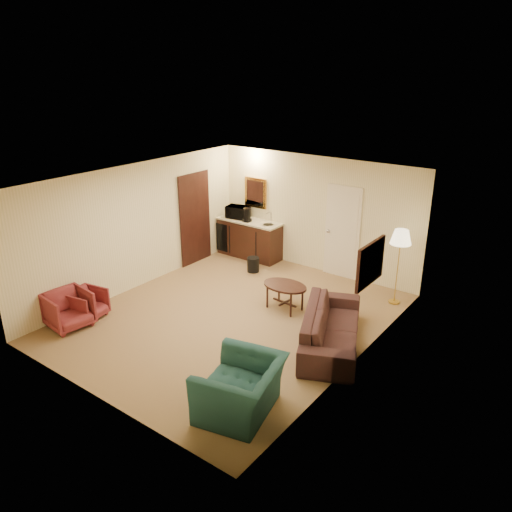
{
  "coord_description": "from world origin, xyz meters",
  "views": [
    {
      "loc": [
        5.3,
        -6.4,
        4.44
      ],
      "look_at": [
        0.19,
        0.5,
        1.12
      ],
      "focal_mm": 35.0,
      "sensor_mm": 36.0,
      "label": 1
    }
  ],
  "objects_px": {
    "floor_lamp": "(398,267)",
    "microwave": "(238,211)",
    "wetbar_cabinet": "(249,239)",
    "rose_chair_near": "(68,308)",
    "sofa": "(332,321)",
    "coffee_table": "(285,297)",
    "coffee_maker": "(247,215)",
    "waste_bin": "(253,265)",
    "rose_chair_far": "(87,303)",
    "teal_armchair": "(240,380)"
  },
  "relations": [
    {
      "from": "teal_armchair",
      "to": "coffee_table",
      "type": "relative_size",
      "value": 1.29
    },
    {
      "from": "wetbar_cabinet",
      "to": "microwave",
      "type": "distance_m",
      "value": 0.73
    },
    {
      "from": "teal_armchair",
      "to": "rose_chair_far",
      "type": "relative_size",
      "value": 1.87
    },
    {
      "from": "sofa",
      "to": "rose_chair_near",
      "type": "relative_size",
      "value": 3.03
    },
    {
      "from": "coffee_table",
      "to": "coffee_maker",
      "type": "height_order",
      "value": "coffee_maker"
    },
    {
      "from": "rose_chair_near",
      "to": "microwave",
      "type": "bearing_deg",
      "value": 5.18
    },
    {
      "from": "teal_armchair",
      "to": "microwave",
      "type": "height_order",
      "value": "microwave"
    },
    {
      "from": "sofa",
      "to": "teal_armchair",
      "type": "bearing_deg",
      "value": 152.36
    },
    {
      "from": "coffee_maker",
      "to": "coffee_table",
      "type": "bearing_deg",
      "value": -30.73
    },
    {
      "from": "floor_lamp",
      "to": "microwave",
      "type": "distance_m",
      "value": 4.23
    },
    {
      "from": "coffee_maker",
      "to": "rose_chair_far",
      "type": "bearing_deg",
      "value": -89.62
    },
    {
      "from": "teal_armchair",
      "to": "coffee_maker",
      "type": "height_order",
      "value": "coffee_maker"
    },
    {
      "from": "sofa",
      "to": "teal_armchair",
      "type": "height_order",
      "value": "teal_armchair"
    },
    {
      "from": "sofa",
      "to": "coffee_table",
      "type": "relative_size",
      "value": 2.52
    },
    {
      "from": "waste_bin",
      "to": "coffee_maker",
      "type": "bearing_deg",
      "value": 136.09
    },
    {
      "from": "floor_lamp",
      "to": "rose_chair_far",
      "type": "bearing_deg",
      "value": -137.4
    },
    {
      "from": "wetbar_cabinet",
      "to": "floor_lamp",
      "type": "bearing_deg",
      "value": -4.75
    },
    {
      "from": "wetbar_cabinet",
      "to": "microwave",
      "type": "bearing_deg",
      "value": 179.86
    },
    {
      "from": "floor_lamp",
      "to": "coffee_maker",
      "type": "xyz_separation_m",
      "value": [
        -3.85,
        0.22,
        0.32
      ]
    },
    {
      "from": "floor_lamp",
      "to": "teal_armchair",
      "type": "bearing_deg",
      "value": -95.08
    },
    {
      "from": "rose_chair_near",
      "to": "sofa",
      "type": "bearing_deg",
      "value": -54.48
    },
    {
      "from": "rose_chair_far",
      "to": "coffee_maker",
      "type": "distance_m",
      "value": 4.32
    },
    {
      "from": "teal_armchair",
      "to": "sofa",
      "type": "bearing_deg",
      "value": 162.99
    },
    {
      "from": "microwave",
      "to": "waste_bin",
      "type": "bearing_deg",
      "value": -47.38
    },
    {
      "from": "rose_chair_near",
      "to": "rose_chair_far",
      "type": "distance_m",
      "value": 0.41
    },
    {
      "from": "rose_chair_far",
      "to": "coffee_table",
      "type": "relative_size",
      "value": 0.69
    },
    {
      "from": "wetbar_cabinet",
      "to": "teal_armchair",
      "type": "xyz_separation_m",
      "value": [
        3.46,
        -4.75,
        0.04
      ]
    },
    {
      "from": "teal_armchair",
      "to": "wetbar_cabinet",
      "type": "bearing_deg",
      "value": -157.35
    },
    {
      "from": "wetbar_cabinet",
      "to": "rose_chair_far",
      "type": "xyz_separation_m",
      "value": [
        -0.5,
        -4.32,
        -0.15
      ]
    },
    {
      "from": "rose_chair_near",
      "to": "waste_bin",
      "type": "relative_size",
      "value": 2.18
    },
    {
      "from": "coffee_table",
      "to": "coffee_maker",
      "type": "bearing_deg",
      "value": 142.12
    },
    {
      "from": "rose_chair_near",
      "to": "coffee_maker",
      "type": "distance_m",
      "value": 4.7
    },
    {
      "from": "floor_lamp",
      "to": "wetbar_cabinet",
      "type": "bearing_deg",
      "value": 175.25
    },
    {
      "from": "sofa",
      "to": "coffee_table",
      "type": "distance_m",
      "value": 1.5
    },
    {
      "from": "rose_chair_near",
      "to": "waste_bin",
      "type": "xyz_separation_m",
      "value": [
        1.13,
        4.0,
        -0.2
      ]
    },
    {
      "from": "sofa",
      "to": "waste_bin",
      "type": "xyz_separation_m",
      "value": [
        -2.95,
        1.76,
        -0.27
      ]
    },
    {
      "from": "rose_chair_far",
      "to": "floor_lamp",
      "type": "relative_size",
      "value": 0.4
    },
    {
      "from": "floor_lamp",
      "to": "waste_bin",
      "type": "distance_m",
      "value": 3.28
    },
    {
      "from": "teal_armchair",
      "to": "rose_chair_near",
      "type": "xyz_separation_m",
      "value": [
        -3.94,
        0.03,
        -0.13
      ]
    },
    {
      "from": "wetbar_cabinet",
      "to": "coffee_table",
      "type": "distance_m",
      "value": 2.92
    },
    {
      "from": "teal_armchair",
      "to": "waste_bin",
      "type": "xyz_separation_m",
      "value": [
        -2.81,
        4.03,
        -0.33
      ]
    },
    {
      "from": "waste_bin",
      "to": "microwave",
      "type": "relative_size",
      "value": 0.63
    },
    {
      "from": "coffee_table",
      "to": "microwave",
      "type": "xyz_separation_m",
      "value": [
        -2.6,
        1.85,
        0.85
      ]
    },
    {
      "from": "microwave",
      "to": "coffee_maker",
      "type": "height_order",
      "value": "microwave"
    },
    {
      "from": "sofa",
      "to": "floor_lamp",
      "type": "relative_size",
      "value": 1.47
    },
    {
      "from": "wetbar_cabinet",
      "to": "rose_chair_near",
      "type": "xyz_separation_m",
      "value": [
        -0.48,
        -4.72,
        -0.09
      ]
    },
    {
      "from": "sofa",
      "to": "microwave",
      "type": "distance_m",
      "value": 4.71
    },
    {
      "from": "waste_bin",
      "to": "coffee_maker",
      "type": "distance_m",
      "value": 1.28
    },
    {
      "from": "coffee_maker",
      "to": "teal_armchair",
      "type": "bearing_deg",
      "value": -46.27
    },
    {
      "from": "floor_lamp",
      "to": "waste_bin",
      "type": "relative_size",
      "value": 4.5
    }
  ]
}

